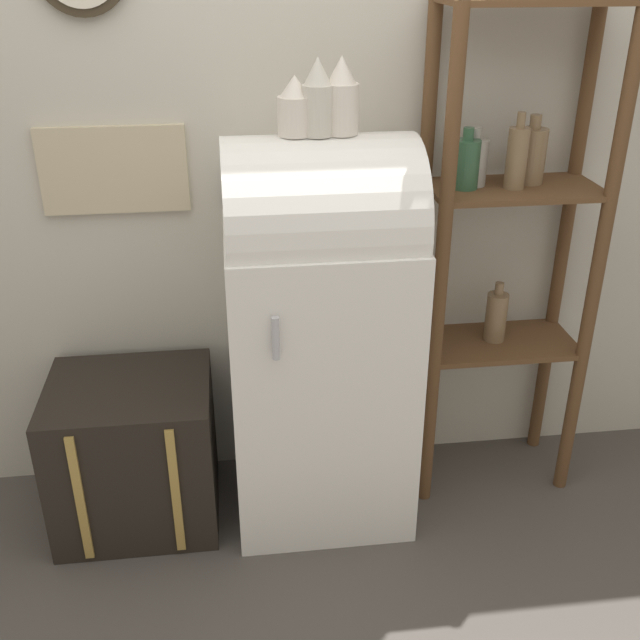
% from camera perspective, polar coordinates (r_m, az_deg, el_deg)
% --- Properties ---
extents(ground_plane, '(12.00, 12.00, 0.00)m').
position_cam_1_polar(ground_plane, '(2.83, 0.68, -16.75)').
color(ground_plane, '#4C4742').
extents(wall_back, '(7.00, 0.09, 2.70)m').
position_cam_1_polar(wall_back, '(2.70, -0.97, 13.87)').
color(wall_back, beige).
rests_on(wall_back, ground_plane).
extents(refrigerator, '(0.63, 0.60, 1.42)m').
position_cam_1_polar(refrigerator, '(2.62, -0.02, -0.82)').
color(refrigerator, white).
rests_on(refrigerator, ground_plane).
extents(suitcase_trunk, '(0.58, 0.50, 0.56)m').
position_cam_1_polar(suitcase_trunk, '(2.87, -13.91, -9.73)').
color(suitcase_trunk, black).
rests_on(suitcase_trunk, ground_plane).
extents(shelf_unit, '(0.61, 0.33, 1.81)m').
position_cam_1_polar(shelf_unit, '(2.75, 14.05, 6.80)').
color(shelf_unit, brown).
rests_on(shelf_unit, ground_plane).
extents(vase_left, '(0.11, 0.11, 0.18)m').
position_cam_1_polar(vase_left, '(2.37, -1.92, 15.86)').
color(vase_left, silver).
rests_on(vase_left, refrigerator).
extents(vase_center, '(0.10, 0.10, 0.23)m').
position_cam_1_polar(vase_center, '(2.36, -0.18, 16.45)').
color(vase_center, beige).
rests_on(vase_center, refrigerator).
extents(vase_right, '(0.11, 0.11, 0.23)m').
position_cam_1_polar(vase_right, '(2.38, 1.65, 16.54)').
color(vase_right, silver).
rests_on(vase_right, refrigerator).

